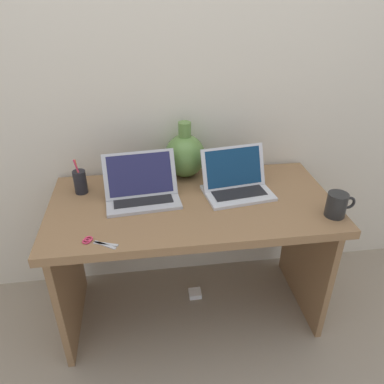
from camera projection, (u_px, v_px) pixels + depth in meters
name	position (u px, v px, depth m)	size (l,w,h in m)	color
ground_plane	(192.00, 308.00, 2.08)	(6.00, 6.00, 0.00)	gray
back_wall	(182.00, 74.00, 1.78)	(4.40, 0.04, 2.40)	beige
desk	(192.00, 229.00, 1.80)	(1.31, 0.65, 0.70)	olive
laptop_left	(142.00, 188.00, 1.72)	(0.35, 0.25, 0.20)	#B2B2B7
laptop_right	(236.00, 181.00, 1.78)	(0.34, 0.26, 0.21)	silver
green_vase	(185.00, 155.00, 1.89)	(0.21, 0.21, 0.29)	#5B843D
coffee_mug	(337.00, 205.00, 1.59)	(0.13, 0.09, 0.11)	black
pen_cup	(80.00, 182.00, 1.76)	(0.06, 0.06, 0.18)	black
scissors	(94.00, 242.00, 1.46)	(0.14, 0.09, 0.01)	#B7B7BC
power_brick	(195.00, 293.00, 2.15)	(0.07, 0.07, 0.03)	white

